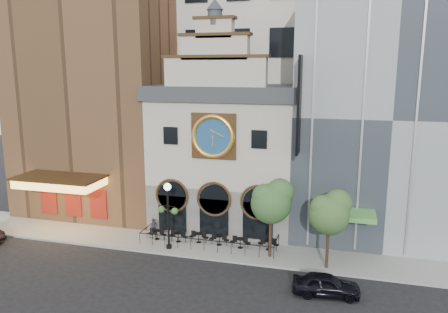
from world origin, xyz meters
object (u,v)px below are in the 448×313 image
bistro_2 (199,237)px  tree_left (272,200)px  bistro_3 (219,239)px  tree_right (330,211)px  car_right (326,285)px  bistro_5 (269,244)px  lamppost (168,208)px  bistro_4 (240,242)px  pedestrian (154,228)px  bistro_1 (178,236)px  bistro_0 (157,234)px

bistro_2 → tree_left: (5.94, -1.08, 3.83)m
bistro_3 → tree_right: (8.31, -1.80, 3.61)m
car_right → bistro_2: bearing=56.2°
bistro_3 → bistro_2: bearing=178.3°
bistro_5 → lamppost: 8.10m
tree_left → bistro_4: bearing=160.4°
pedestrian → car_right: bearing=-67.8°
bistro_4 → lamppost: size_ratio=0.31×
bistro_1 → bistro_2: bearing=10.3°
bistro_0 → bistro_2: (3.46, 0.27, 0.00)m
bistro_4 → tree_left: size_ratio=0.27×
bistro_1 → bistro_4: bearing=1.2°
bistro_1 → bistro_2: same height
bistro_5 → tree_right: (4.44, -1.90, 3.61)m
bistro_3 → tree_right: tree_right is taller
tree_left → tree_right: bearing=-10.6°
bistro_0 → bistro_1: bearing=-0.9°
bistro_0 → lamppost: lamppost is taller
bistro_5 → pedestrian: 9.37m
pedestrian → bistro_5: bearing=-45.5°
pedestrian → lamppost: size_ratio=0.32×
bistro_1 → tree_left: tree_left is taller
bistro_2 → lamppost: (-1.84, -1.69, 2.73)m
bistro_3 → bistro_4: 1.72m
bistro_2 → car_right: car_right is taller
bistro_0 → lamppost: 3.48m
lamppost → bistro_2: bearing=48.2°
bistro_1 → bistro_0: bearing=179.1°
bistro_4 → tree_left: bearing=-19.6°
bistro_5 → lamppost: (-7.43, -1.74, 2.73)m
bistro_2 → bistro_4: bearing=-3.1°
tree_right → pedestrian: bearing=172.8°
bistro_1 → car_right: (11.70, -5.22, 0.09)m
bistro_5 → tree_left: (0.35, -1.13, 3.83)m
bistro_1 → tree_right: tree_right is taller
bistro_4 → bistro_2: bearing=176.9°
bistro_2 → tree_right: size_ratio=0.28×
lamppost → pedestrian: bearing=146.3°
bistro_5 → tree_right: bearing=-23.1°
bistro_4 → bistro_0: bearing=-179.3°
bistro_2 → bistro_4: same height
bistro_0 → bistro_2: same height
bistro_2 → lamppost: bearing=-137.5°
car_right → lamppost: bearing=67.0°
bistro_0 → bistro_4: size_ratio=1.00×
bistro_2 → tree_right: bearing=-10.4°
bistro_2 → pedestrian: (-3.77, -0.10, 0.37)m
bistro_3 → bistro_5: (3.87, 0.10, 0.00)m
bistro_3 → lamppost: lamppost is taller
bistro_0 → bistro_3: 5.17m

